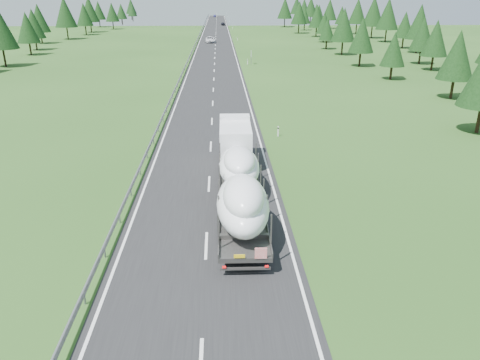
{
  "coord_description": "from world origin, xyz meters",
  "views": [
    {
      "loc": [
        0.86,
        -13.67,
        12.94
      ],
      "look_at": [
        2.08,
        13.75,
        1.97
      ],
      "focal_mm": 35.0,
      "sensor_mm": 36.0,
      "label": 1
    }
  ],
  "objects_px": {
    "distant_van": "(210,40)",
    "distant_car_blue": "(215,16)",
    "highway_sign": "(251,55)",
    "distant_car_dark": "(223,24)",
    "boat_truck": "(239,174)"
  },
  "relations": [
    {
      "from": "highway_sign",
      "to": "distant_car_dark",
      "type": "xyz_separation_m",
      "value": [
        -4.24,
        121.28,
        -1.15
      ]
    },
    {
      "from": "distant_car_blue",
      "to": "highway_sign",
      "type": "bearing_deg",
      "value": -87.48
    },
    {
      "from": "distant_van",
      "to": "distant_car_blue",
      "type": "relative_size",
      "value": 1.49
    },
    {
      "from": "distant_car_blue",
      "to": "distant_van",
      "type": "bearing_deg",
      "value": -89.98
    },
    {
      "from": "boat_truck",
      "to": "distant_van",
      "type": "relative_size",
      "value": 3.25
    },
    {
      "from": "highway_sign",
      "to": "distant_car_blue",
      "type": "height_order",
      "value": "highway_sign"
    },
    {
      "from": "boat_truck",
      "to": "distant_van",
      "type": "distance_m",
      "value": 109.8
    },
    {
      "from": "highway_sign",
      "to": "distant_van",
      "type": "height_order",
      "value": "highway_sign"
    },
    {
      "from": "highway_sign",
      "to": "distant_car_dark",
      "type": "height_order",
      "value": "highway_sign"
    },
    {
      "from": "distant_van",
      "to": "distant_car_blue",
      "type": "height_order",
      "value": "distant_van"
    },
    {
      "from": "highway_sign",
      "to": "distant_van",
      "type": "distance_m",
      "value": 45.11
    },
    {
      "from": "highway_sign",
      "to": "distant_car_blue",
      "type": "distance_m",
      "value": 200.32
    },
    {
      "from": "highway_sign",
      "to": "distant_van",
      "type": "bearing_deg",
      "value": 101.03
    },
    {
      "from": "distant_van",
      "to": "distant_car_dark",
      "type": "xyz_separation_m",
      "value": [
        4.39,
        77.01,
        -0.16
      ]
    },
    {
      "from": "boat_truck",
      "to": "distant_car_blue",
      "type": "relative_size",
      "value": 4.84
    }
  ]
}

